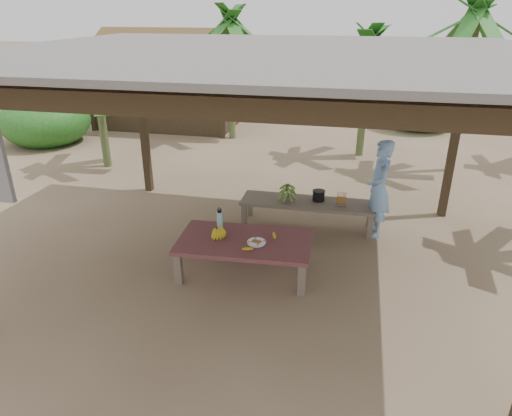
% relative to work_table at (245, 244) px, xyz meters
% --- Properties ---
extents(ground, '(80.00, 80.00, 0.00)m').
position_rel_work_table_xyz_m(ground, '(0.17, 0.31, -0.43)').
color(ground, brown).
rests_on(ground, ground).
extents(pavilion, '(6.60, 5.60, 2.95)m').
position_rel_work_table_xyz_m(pavilion, '(0.16, 0.29, 2.34)').
color(pavilion, black).
rests_on(pavilion, ground).
extents(work_table, '(1.85, 1.10, 0.50)m').
position_rel_work_table_xyz_m(work_table, '(0.00, 0.00, 0.00)').
color(work_table, brown).
rests_on(work_table, ground).
extents(bench, '(2.20, 0.61, 0.45)m').
position_rel_work_table_xyz_m(bench, '(0.67, 1.64, -0.04)').
color(bench, brown).
rests_on(bench, ground).
extents(ripe_banana_bunch, '(0.31, 0.29, 0.15)m').
position_rel_work_table_xyz_m(ripe_banana_bunch, '(-0.40, 0.02, 0.14)').
color(ripe_banana_bunch, yellow).
rests_on(ripe_banana_bunch, work_table).
extents(plate, '(0.25, 0.25, 0.04)m').
position_rel_work_table_xyz_m(plate, '(0.18, -0.07, 0.08)').
color(plate, white).
rests_on(plate, work_table).
extents(loose_banana_front, '(0.16, 0.12, 0.04)m').
position_rel_work_table_xyz_m(loose_banana_front, '(0.11, -0.28, 0.09)').
color(loose_banana_front, yellow).
rests_on(loose_banana_front, work_table).
extents(loose_banana_side, '(0.10, 0.16, 0.04)m').
position_rel_work_table_xyz_m(loose_banana_side, '(0.38, 0.17, 0.09)').
color(loose_banana_side, yellow).
rests_on(loose_banana_side, work_table).
extents(water_flask, '(0.09, 0.09, 0.32)m').
position_rel_work_table_xyz_m(water_flask, '(-0.43, 0.28, 0.20)').
color(water_flask, '#41CBBF').
rests_on(water_flask, work_table).
extents(green_banana_stalk, '(0.26, 0.26, 0.29)m').
position_rel_work_table_xyz_m(green_banana_stalk, '(0.33, 1.64, 0.16)').
color(green_banana_stalk, '#598C2D').
rests_on(green_banana_stalk, bench).
extents(cooking_pot, '(0.20, 0.20, 0.17)m').
position_rel_work_table_xyz_m(cooking_pot, '(0.84, 1.72, 0.10)').
color(cooking_pot, black).
rests_on(cooking_pot, bench).
extents(skewer_rack, '(0.18, 0.08, 0.24)m').
position_rel_work_table_xyz_m(skewer_rack, '(1.22, 1.59, 0.14)').
color(skewer_rack, '#A57F47').
rests_on(skewer_rack, bench).
extents(woman, '(0.45, 0.62, 1.57)m').
position_rel_work_table_xyz_m(woman, '(1.78, 1.60, 0.35)').
color(woman, '#7BA8E9').
rests_on(woman, ground).
extents(hut, '(4.40, 3.43, 2.85)m').
position_rel_work_table_xyz_m(hut, '(-4.33, 8.31, 0.67)').
color(hut, black).
rests_on(hut, ground).
extents(banana_plant_ne, '(1.80, 1.80, 3.56)m').
position_rel_work_table_xyz_m(banana_plant_ne, '(3.52, 5.25, 2.62)').
color(banana_plant_ne, '#596638').
rests_on(banana_plant_ne, ground).
extents(banana_plant_n, '(1.80, 1.80, 2.95)m').
position_rel_work_table_xyz_m(banana_plant_n, '(1.48, 5.98, 2.03)').
color(banana_plant_n, '#596638').
rests_on(banana_plant_n, ground).
extents(banana_plant_nw, '(1.80, 1.80, 3.36)m').
position_rel_work_table_xyz_m(banana_plant_nw, '(-2.05, 6.85, 2.43)').
color(banana_plant_nw, '#596638').
rests_on(banana_plant_nw, ground).
extents(banana_plant_w, '(1.80, 1.80, 2.49)m').
position_rel_work_table_xyz_m(banana_plant_w, '(-4.23, 3.81, 1.59)').
color(banana_plant_w, '#596638').
rests_on(banana_plant_w, ground).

